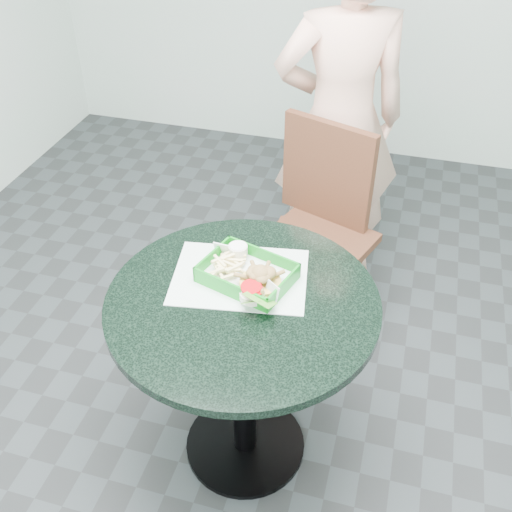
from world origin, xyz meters
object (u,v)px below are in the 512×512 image
(sauce_ramekin, at_px, (230,257))
(cafe_table, at_px, (243,341))
(food_basket, at_px, (247,280))
(crab_sandwich, at_px, (264,279))
(diner_person, at_px, (341,104))
(dining_chair, at_px, (320,217))

(sauce_ramekin, bearing_deg, cafe_table, -59.90)
(food_basket, distance_m, crab_sandwich, 0.07)
(food_basket, height_order, sauce_ramekin, sauce_ramekin)
(diner_person, distance_m, food_basket, 1.10)
(dining_chair, height_order, sauce_ramekin, dining_chair)
(sauce_ramekin, bearing_deg, diner_person, 79.56)
(cafe_table, distance_m, diner_person, 1.22)
(diner_person, distance_m, crab_sandwich, 1.11)
(cafe_table, xyz_separation_m, food_basket, (-0.01, 0.09, 0.19))
(diner_person, height_order, sauce_ramekin, diner_person)
(cafe_table, bearing_deg, food_basket, 97.03)
(dining_chair, distance_m, food_basket, 0.79)
(dining_chair, distance_m, crab_sandwich, 0.81)
(diner_person, relative_size, sauce_ramekin, 28.73)
(cafe_table, height_order, crab_sandwich, crab_sandwich)
(dining_chair, distance_m, sauce_ramekin, 0.76)
(sauce_ramekin, bearing_deg, food_basket, -38.92)
(crab_sandwich, height_order, sauce_ramekin, crab_sandwich)
(cafe_table, bearing_deg, diner_person, 85.02)
(diner_person, height_order, food_basket, diner_person)
(crab_sandwich, bearing_deg, sauce_ramekin, 150.07)
(cafe_table, distance_m, food_basket, 0.21)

